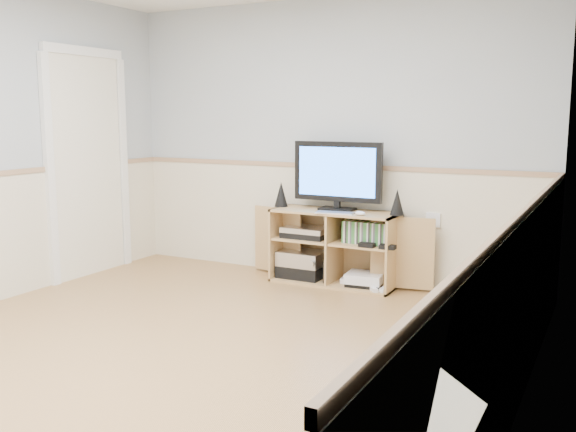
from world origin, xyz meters
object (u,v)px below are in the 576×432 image
object	(u,v)px
keyboard	(335,213)
game_consoles	(364,280)
media_cabinet	(337,246)
monitor	(338,173)

from	to	relation	value
keyboard	game_consoles	world-z (taller)	keyboard
media_cabinet	game_consoles	world-z (taller)	media_cabinet
monitor	game_consoles	size ratio (longest dim) A/B	1.78
media_cabinet	keyboard	bearing A→B (deg)	-72.72
keyboard	game_consoles	xyz separation A→B (m)	(0.23, 0.13, -0.59)
media_cabinet	keyboard	size ratio (longest dim) A/B	5.42
monitor	keyboard	bearing A→B (deg)	-72.44
game_consoles	media_cabinet	bearing A→B (deg)	167.39
monitor	keyboard	world-z (taller)	monitor
game_consoles	monitor	bearing A→B (deg)	168.01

